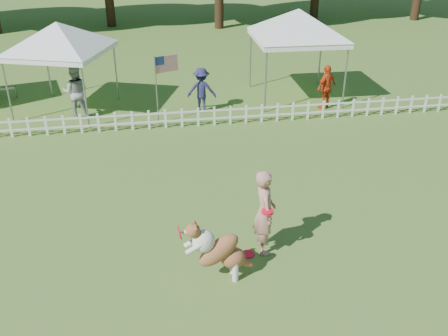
% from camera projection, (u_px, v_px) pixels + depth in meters
% --- Properties ---
extents(ground, '(120.00, 120.00, 0.00)m').
position_uv_depth(ground, '(227.00, 271.00, 9.25)').
color(ground, '#3D6A21').
rests_on(ground, ground).
extents(picket_fence, '(22.00, 0.08, 0.60)m').
position_uv_depth(picket_fence, '(190.00, 117.00, 15.25)').
color(picket_fence, white).
rests_on(picket_fence, ground).
extents(handler, '(0.44, 0.65, 1.75)m').
position_uv_depth(handler, '(265.00, 212.00, 9.44)').
color(handler, tan).
rests_on(handler, ground).
extents(dog, '(1.23, 0.45, 1.25)m').
position_uv_depth(dog, '(220.00, 250.00, 8.78)').
color(dog, brown).
rests_on(dog, ground).
extents(frisbee_on_turf, '(0.34, 0.34, 0.02)m').
position_uv_depth(frisbee_on_turf, '(248.00, 254.00, 9.68)').
color(frisbee_on_turf, red).
rests_on(frisbee_on_turf, ground).
extents(canopy_tent_left, '(3.49, 3.49, 2.83)m').
position_uv_depth(canopy_tent_left, '(63.00, 69.00, 15.95)').
color(canopy_tent_left, white).
rests_on(canopy_tent_left, ground).
extents(canopy_tent_right, '(2.94, 2.94, 2.98)m').
position_uv_depth(canopy_tent_right, '(296.00, 55.00, 17.12)').
color(canopy_tent_right, white).
rests_on(canopy_tent_right, ground).
extents(flag_pole, '(0.78, 0.42, 2.13)m').
position_uv_depth(flag_pole, '(157.00, 91.00, 15.10)').
color(flag_pole, gray).
rests_on(flag_pole, ground).
extents(spectator_a, '(0.87, 0.70, 1.69)m').
position_uv_depth(spectator_a, '(76.00, 92.00, 15.70)').
color(spectator_a, '#99999E').
rests_on(spectator_a, ground).
extents(spectator_b, '(1.03, 0.72, 1.46)m').
position_uv_depth(spectator_b, '(202.00, 90.00, 16.22)').
color(spectator_b, '#25244D').
rests_on(spectator_b, ground).
extents(spectator_c, '(0.93, 0.77, 1.49)m').
position_uv_depth(spectator_c, '(326.00, 87.00, 16.45)').
color(spectator_c, '#D74419').
rests_on(spectator_c, ground).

